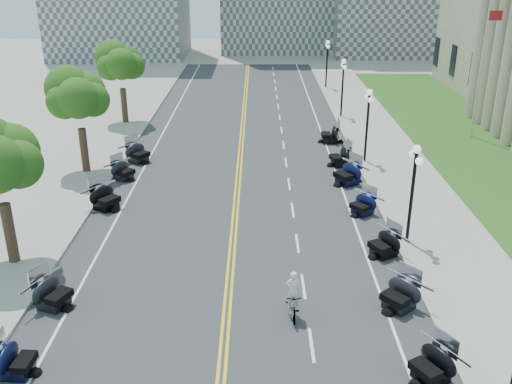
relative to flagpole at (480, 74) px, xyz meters
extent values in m
plane|color=gray|center=(-18.00, -22.00, -5.00)|extent=(160.00, 160.00, 0.00)
cube|color=#333335|center=(-18.00, -12.00, -5.00)|extent=(16.00, 90.00, 0.01)
cube|color=yellow|center=(-18.12, -12.00, -4.99)|extent=(0.12, 90.00, 0.00)
cube|color=yellow|center=(-17.88, -12.00, -4.99)|extent=(0.12, 90.00, 0.00)
cube|color=white|center=(-11.60, -12.00, -4.99)|extent=(0.12, 90.00, 0.00)
cube|color=white|center=(-24.40, -12.00, -4.99)|extent=(0.12, 90.00, 0.00)
cube|color=white|center=(-14.80, -26.00, -4.99)|extent=(0.12, 2.00, 0.00)
cube|color=white|center=(-14.80, -22.00, -4.99)|extent=(0.12, 2.00, 0.00)
cube|color=white|center=(-14.80, -18.00, -4.99)|extent=(0.12, 2.00, 0.00)
cube|color=white|center=(-14.80, -14.00, -4.99)|extent=(0.12, 2.00, 0.00)
cube|color=white|center=(-14.80, -10.00, -4.99)|extent=(0.12, 2.00, 0.00)
cube|color=white|center=(-14.80, -6.00, -4.99)|extent=(0.12, 2.00, 0.00)
cube|color=white|center=(-14.80, -2.00, -4.99)|extent=(0.12, 2.00, 0.00)
cube|color=white|center=(-14.80, 2.00, -4.99)|extent=(0.12, 2.00, 0.00)
cube|color=white|center=(-14.80, 6.00, -4.99)|extent=(0.12, 2.00, 0.00)
cube|color=white|center=(-14.80, 10.00, -4.99)|extent=(0.12, 2.00, 0.00)
cube|color=white|center=(-14.80, 14.00, -4.99)|extent=(0.12, 2.00, 0.00)
cube|color=white|center=(-14.80, 18.00, -4.99)|extent=(0.12, 2.00, 0.00)
cube|color=white|center=(-14.80, 22.00, -4.99)|extent=(0.12, 2.00, 0.00)
cube|color=white|center=(-14.80, 26.00, -4.99)|extent=(0.12, 2.00, 0.00)
cube|color=white|center=(-14.80, 30.00, -4.99)|extent=(0.12, 2.00, 0.00)
cube|color=#9E9991|center=(-7.50, -12.00, -4.92)|extent=(5.00, 90.00, 0.15)
cube|color=#9E9991|center=(-28.50, -12.00, -4.92)|extent=(5.00, 90.00, 0.15)
cube|color=#356023|center=(-0.50, -4.00, -4.95)|extent=(9.00, 60.00, 0.10)
imported|color=#A51414|center=(-15.39, -24.17, -4.43)|extent=(0.59, 1.91, 1.14)
imported|color=white|center=(-15.39, -24.17, -3.04)|extent=(0.60, 0.40, 1.66)
camera|label=1|loc=(-16.79, -43.10, 8.11)|focal=40.00mm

